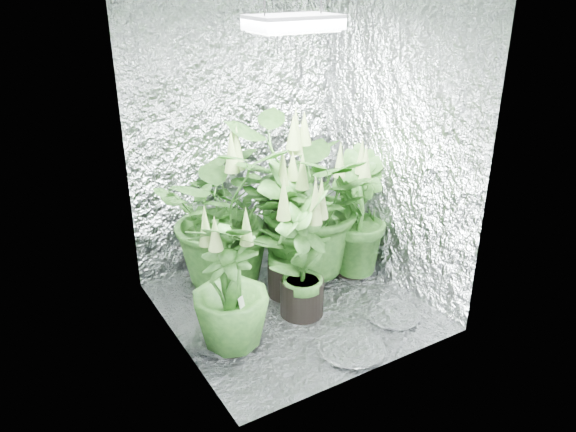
# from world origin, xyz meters

# --- Properties ---
(ground) EXTENTS (1.60, 1.60, 0.00)m
(ground) POSITION_xyz_m (0.00, 0.00, 0.00)
(ground) COLOR silver
(ground) RESTS_ON ground
(walls) EXTENTS (1.62, 1.62, 2.00)m
(walls) POSITION_xyz_m (0.00, 0.00, 1.00)
(walls) COLOR silver
(walls) RESTS_ON ground
(grow_lamp) EXTENTS (0.50, 0.30, 0.22)m
(grow_lamp) POSITION_xyz_m (0.00, 0.00, 1.83)
(grow_lamp) COLOR gray
(grow_lamp) RESTS_ON ceiling
(plant_a) EXTENTS (1.16, 1.16, 1.16)m
(plant_a) POSITION_xyz_m (-0.23, 0.52, 0.55)
(plant_a) COLOR black
(plant_a) RESTS_ON ground
(plant_b) EXTENTS (0.65, 0.65, 1.04)m
(plant_b) POSITION_xyz_m (0.06, 0.16, 0.47)
(plant_b) COLOR black
(plant_b) RESTS_ON ground
(plant_c) EXTENTS (0.57, 0.57, 1.01)m
(plant_c) POSITION_xyz_m (0.64, 0.18, 0.46)
(plant_c) COLOR black
(plant_c) RESTS_ON ground
(plant_d) EXTENTS (0.64, 0.64, 0.91)m
(plant_d) POSITION_xyz_m (-0.54, -0.19, 0.42)
(plant_d) COLOR black
(plant_d) RESTS_ON ground
(plant_e) EXTENTS (1.24, 1.24, 1.26)m
(plant_e) POSITION_xyz_m (0.29, 0.28, 0.60)
(plant_e) COLOR black
(plant_e) RESTS_ON ground
(plant_f) EXTENTS (0.63, 0.63, 0.95)m
(plant_f) POSITION_xyz_m (0.01, -0.10, 0.42)
(plant_f) COLOR black
(plant_f) RESTS_ON ground
(circulation_fan) EXTENTS (0.17, 0.30, 0.36)m
(circulation_fan) POSITION_xyz_m (0.60, 0.62, 0.15)
(circulation_fan) COLOR black
(circulation_fan) RESTS_ON ground
(plant_label) EXTENTS (0.05, 0.04, 0.07)m
(plant_label) POSITION_xyz_m (-0.48, -0.21, 0.30)
(plant_label) COLOR white
(plant_label) RESTS_ON plant_d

